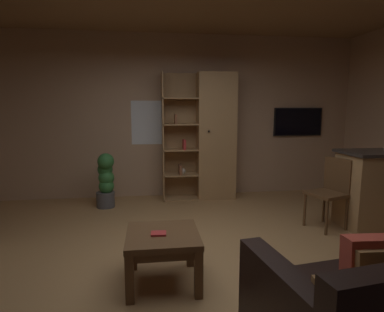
% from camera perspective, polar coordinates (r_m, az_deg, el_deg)
% --- Properties ---
extents(floor, '(6.50, 5.31, 0.02)m').
position_cam_1_polar(floor, '(3.42, 0.94, -18.88)').
color(floor, '#A37A4C').
rests_on(floor, ground).
extents(wall_back, '(6.62, 0.06, 2.83)m').
position_cam_1_polar(wall_back, '(5.71, -3.06, 7.01)').
color(wall_back, tan).
rests_on(wall_back, ground).
extents(window_pane_back, '(0.64, 0.01, 0.76)m').
position_cam_1_polar(window_pane_back, '(5.66, -7.54, 5.93)').
color(window_pane_back, white).
extents(bookshelf_cabinet, '(1.25, 0.41, 2.16)m').
position_cam_1_polar(bookshelf_cabinet, '(5.54, 3.45, 3.37)').
color(bookshelf_cabinet, '#A87F51').
rests_on(bookshelf_cabinet, ground).
extents(coffee_table, '(0.64, 0.64, 0.47)m').
position_cam_1_polar(coffee_table, '(2.96, -5.23, -15.19)').
color(coffee_table, brown).
rests_on(coffee_table, ground).
extents(table_book_0, '(0.14, 0.11, 0.02)m').
position_cam_1_polar(table_book_0, '(2.89, -5.99, -13.62)').
color(table_book_0, '#B22D2D').
rests_on(table_book_0, coffee_table).
extents(dining_chair, '(0.53, 0.53, 0.92)m').
position_cam_1_polar(dining_chair, '(4.58, 23.60, -5.28)').
color(dining_chair, brown).
rests_on(dining_chair, ground).
extents(potted_floor_plant, '(0.30, 0.31, 0.87)m').
position_cam_1_polar(potted_floor_plant, '(5.25, -15.15, -4.16)').
color(potted_floor_plant, '#4C4C51').
rests_on(potted_floor_plant, ground).
extents(wall_mounted_tv, '(0.91, 0.06, 0.51)m').
position_cam_1_polar(wall_mounted_tv, '(6.26, 18.38, 5.82)').
color(wall_mounted_tv, black).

